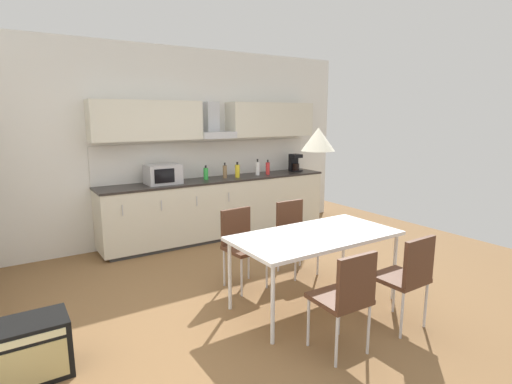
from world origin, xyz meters
name	(u,v)px	position (x,y,z in m)	size (l,w,h in m)	color
ground_plane	(266,296)	(0.00, 0.00, -0.01)	(7.66, 7.38, 0.02)	brown
wall_back	(174,145)	(0.00, 2.51, 1.45)	(6.13, 0.10, 2.89)	silver
kitchen_counter	(220,207)	(0.58, 2.17, 0.47)	(3.69, 0.62, 0.93)	#333333
backsplash_tile	(211,159)	(0.58, 2.45, 1.21)	(3.67, 0.02, 0.55)	silver
upper_wall_cabinets	(214,120)	(0.58, 2.29, 1.82)	(3.67, 0.40, 0.55)	beige
microwave	(163,174)	(-0.32, 2.16, 1.07)	(0.48, 0.35, 0.28)	#ADADB2
coffee_maker	(295,163)	(2.09, 2.19, 1.08)	(0.18, 0.19, 0.30)	black
bottle_white	(258,168)	(1.29, 2.15, 1.04)	(0.07, 0.07, 0.26)	white
bottle_brown	(225,172)	(0.68, 2.15, 1.03)	(0.06, 0.06, 0.24)	brown
bottle_green	(206,174)	(0.37, 2.18, 1.02)	(0.07, 0.07, 0.22)	green
bottle_yellow	(237,171)	(0.88, 2.11, 1.03)	(0.07, 0.07, 0.25)	yellow
bottle_red	(268,168)	(1.47, 2.12, 1.03)	(0.07, 0.07, 0.24)	red
dining_table	(315,238)	(0.30, -0.43, 0.70)	(1.66, 0.85, 0.74)	white
chair_near_right	(408,273)	(0.67, -1.23, 0.53)	(0.41, 0.41, 0.87)	#4C2D1E
chair_near_left	(347,293)	(-0.08, -1.23, 0.53)	(0.41, 0.41, 0.87)	#4C2D1E
chair_far_left	(241,240)	(-0.08, 0.38, 0.53)	(0.43, 0.43, 0.87)	#4C2D1E
chair_far_right	(294,229)	(0.67, 0.38, 0.53)	(0.40, 0.40, 0.87)	#4C2D1E
guitar_amp	(31,349)	(-2.20, -0.19, 0.22)	(0.52, 0.37, 0.44)	black
pendant_lamp	(318,139)	(0.30, -0.43, 1.67)	(0.32, 0.32, 0.22)	silver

